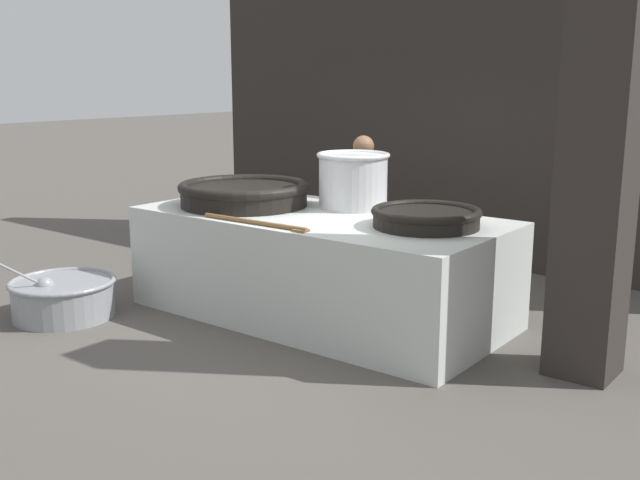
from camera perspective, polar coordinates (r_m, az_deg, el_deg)
ground_plane at (r=7.19m, az=-0.00°, el=-5.74°), size 60.00×60.00×0.00m
back_wall at (r=9.25m, az=11.01°, el=10.20°), size 7.51×0.24×3.84m
support_pillar at (r=5.79m, az=20.67°, el=8.46°), size 0.48×0.48×3.84m
hearth_platform at (r=7.05m, az=-0.00°, el=-1.95°), size 3.47×1.67×0.98m
giant_wok_near at (r=7.43m, az=-5.81°, el=3.59°), size 1.29×1.29×0.24m
giant_wok_far at (r=6.40m, az=8.09°, el=1.77°), size 0.94×0.94×0.17m
stock_pot at (r=7.26m, az=2.54°, el=4.65°), size 0.71×0.71×0.54m
stirring_paddle at (r=6.46m, az=-4.67°, el=1.30°), size 1.16×0.10×0.04m
cook at (r=8.07m, az=3.22°, el=2.68°), size 0.38×0.58×1.62m
prep_bowl_vegetables at (r=7.49m, az=-18.98°, el=-4.06°), size 0.99×1.26×0.77m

